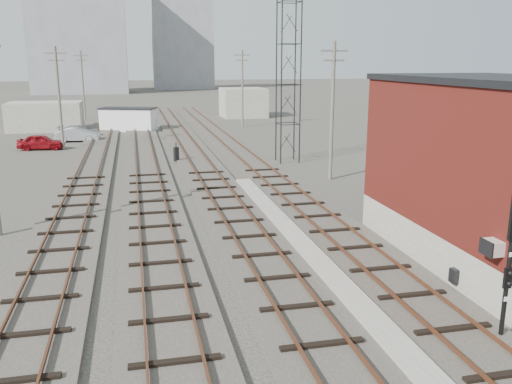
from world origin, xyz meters
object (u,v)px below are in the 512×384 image
object	(u,v)px
car_red	(41,142)
car_grey	(79,131)
car_silver	(78,135)
switch_stand	(176,154)
signal_mast	(511,254)
site_trailer	(128,119)

from	to	relation	value
car_red	car_grey	size ratio (longest dim) A/B	0.96
car_silver	switch_stand	bearing A→B (deg)	-142.67
signal_mast	car_red	bearing A→B (deg)	114.87
signal_mast	car_silver	world-z (taller)	signal_mast
site_trailer	car_red	xyz separation A→B (m)	(-7.63, -12.00, -0.63)
switch_stand	car_grey	bearing A→B (deg)	95.23
switch_stand	site_trailer	distance (m)	21.34
car_red	car_silver	size ratio (longest dim) A/B	0.96
car_red	switch_stand	bearing A→B (deg)	-123.44
car_red	site_trailer	bearing A→B (deg)	-27.32
car_red	car_silver	bearing A→B (deg)	-26.73
signal_mast	car_red	world-z (taller)	signal_mast
car_grey	switch_stand	bearing A→B (deg)	-140.11
signal_mast	car_silver	distance (m)	46.16
signal_mast	car_red	distance (m)	43.11
car_red	car_grey	distance (m)	8.04
car_grey	site_trailer	bearing A→B (deg)	-36.51
signal_mast	switch_stand	distance (m)	30.88
site_trailer	car_red	size ratio (longest dim) A/B	1.67
site_trailer	car_grey	distance (m)	6.70
site_trailer	signal_mast	bearing A→B (deg)	-58.53
car_grey	car_silver	bearing A→B (deg)	-165.45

